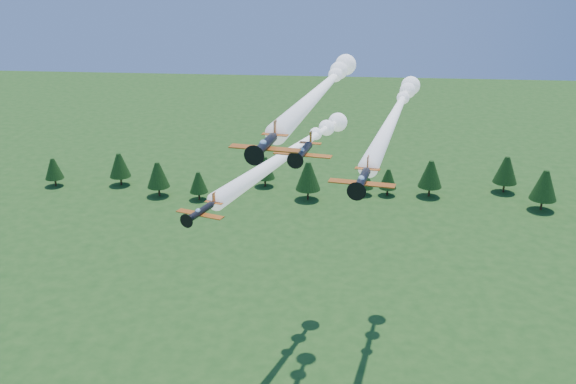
# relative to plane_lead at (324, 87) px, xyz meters

# --- Properties ---
(plane_lead) EXTENTS (13.98, 55.03, 3.70)m
(plane_lead) POSITION_rel_plane_lead_xyz_m (0.00, 0.00, 0.00)
(plane_lead) COLOR black
(plane_lead) RESTS_ON ground
(plane_left) EXTENTS (21.82, 52.62, 3.70)m
(plane_left) POSITION_rel_plane_lead_xyz_m (-4.51, 8.29, -12.08)
(plane_left) COLOR black
(plane_left) RESTS_ON ground
(plane_right) EXTENTS (15.96, 61.32, 3.70)m
(plane_right) POSITION_rel_plane_lead_xyz_m (11.72, 9.76, -6.02)
(plane_right) COLOR black
(plane_right) RESTS_ON ground
(plane_slot) EXTENTS (7.92, 8.68, 2.76)m
(plane_slot) POSITION_rel_plane_lead_xyz_m (-1.98, -14.66, -5.55)
(plane_slot) COLOR black
(plane_slot) RESTS_ON ground
(treeline) EXTENTS (175.55, 21.08, 11.99)m
(treeline) POSITION_rel_plane_lead_xyz_m (2.80, 87.38, -44.68)
(treeline) COLOR #382314
(treeline) RESTS_ON ground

